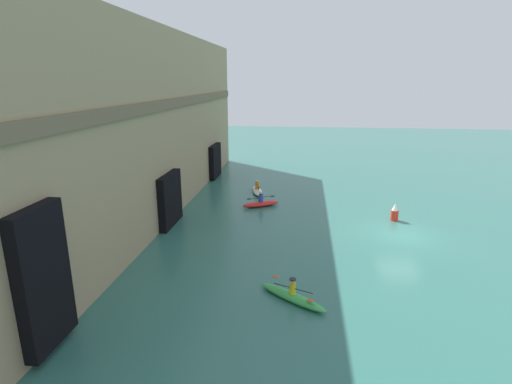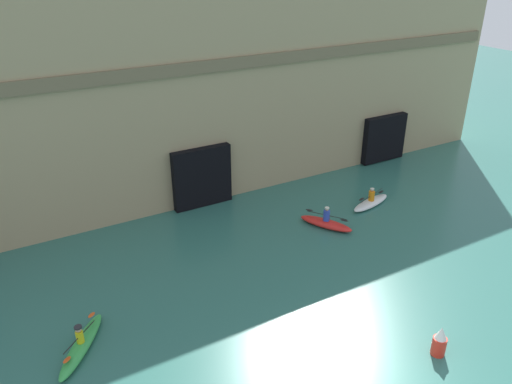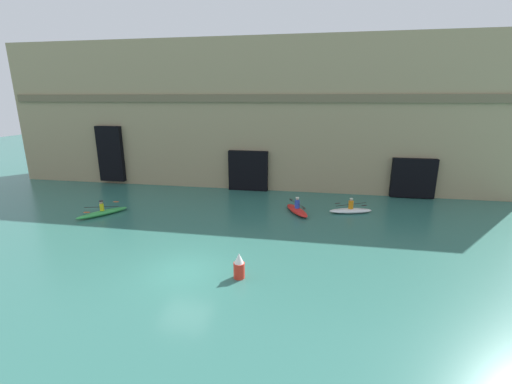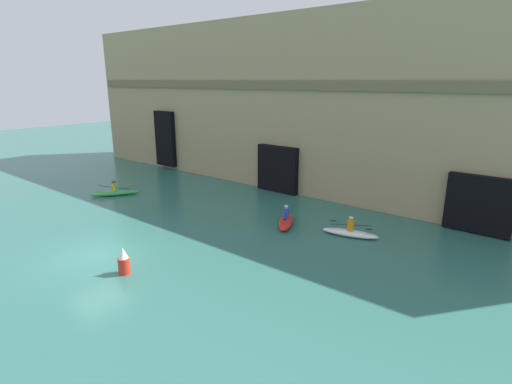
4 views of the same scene
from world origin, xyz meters
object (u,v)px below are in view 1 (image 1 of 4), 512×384
object	(u,v)px
kayak_green	(292,296)
marker_buoy	(395,213)
kayak_white	(257,190)
kayak_red	(261,203)

from	to	relation	value
kayak_green	marker_buoy	xyz separation A→B (m)	(11.55, -6.80, 0.36)
marker_buoy	kayak_white	bearing A→B (deg)	60.67
kayak_red	kayak_green	bearing A→B (deg)	-106.83
kayak_white	marker_buoy	world-z (taller)	marker_buoy
kayak_green	marker_buoy	bearing A→B (deg)	94.94
kayak_red	kayak_green	world-z (taller)	kayak_red
kayak_green	marker_buoy	size ratio (longest dim) A/B	2.64
kayak_white	kayak_red	world-z (taller)	kayak_red
kayak_white	marker_buoy	xyz separation A→B (m)	(-5.88, -10.46, 0.35)
kayak_white	kayak_red	bearing A→B (deg)	-3.06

